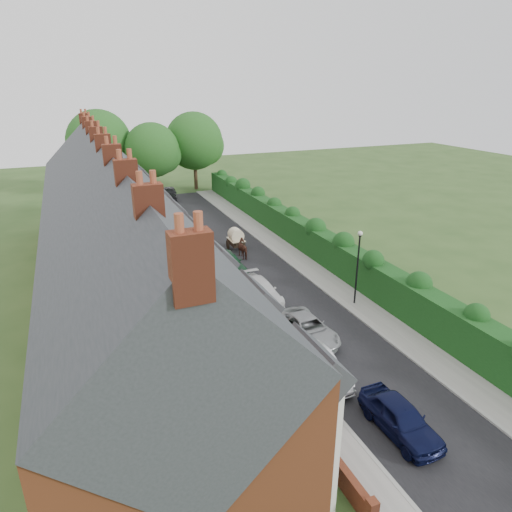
{
  "coord_description": "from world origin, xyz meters",
  "views": [
    {
      "loc": [
        -13.14,
        -18.77,
        13.98
      ],
      "look_at": [
        -1.43,
        9.57,
        2.2
      ],
      "focal_mm": 32.0,
      "sensor_mm": 36.0,
      "label": 1
    }
  ],
  "objects_px": {
    "car_navy": "(400,418)",
    "horse_cart": "(236,238)",
    "car_silver_b": "(307,328)",
    "car_grey": "(170,206)",
    "car_green": "(227,262)",
    "car_beige": "(186,224)",
    "car_red": "(193,230)",
    "car_white": "(260,291)",
    "horse": "(244,249)",
    "lamppost": "(358,258)",
    "car_silver_a": "(317,366)",
    "car_black": "(169,194)"
  },
  "relations": [
    {
      "from": "lamppost",
      "to": "car_navy",
      "type": "height_order",
      "value": "lamppost"
    },
    {
      "from": "car_green",
      "to": "car_grey",
      "type": "bearing_deg",
      "value": 86.35
    },
    {
      "from": "horse",
      "to": "car_silver_b",
      "type": "bearing_deg",
      "value": 80.75
    },
    {
      "from": "car_silver_a",
      "to": "car_white",
      "type": "bearing_deg",
      "value": 82.34
    },
    {
      "from": "horse_cart",
      "to": "car_beige",
      "type": "bearing_deg",
      "value": 110.77
    },
    {
      "from": "car_silver_a",
      "to": "car_white",
      "type": "xyz_separation_m",
      "value": [
        0.81,
        9.18,
        -0.05
      ]
    },
    {
      "from": "car_silver_b",
      "to": "car_grey",
      "type": "distance_m",
      "value": 30.36
    },
    {
      "from": "car_silver_a",
      "to": "car_grey",
      "type": "bearing_deg",
      "value": 87.17
    },
    {
      "from": "car_silver_a",
      "to": "lamppost",
      "type": "bearing_deg",
      "value": 41.3
    },
    {
      "from": "car_red",
      "to": "car_grey",
      "type": "relative_size",
      "value": 1.11
    },
    {
      "from": "lamppost",
      "to": "car_white",
      "type": "height_order",
      "value": "lamppost"
    },
    {
      "from": "car_green",
      "to": "horse",
      "type": "height_order",
      "value": "car_green"
    },
    {
      "from": "car_navy",
      "to": "car_grey",
      "type": "distance_m",
      "value": 38.54
    },
    {
      "from": "car_grey",
      "to": "car_black",
      "type": "bearing_deg",
      "value": 72.64
    },
    {
      "from": "car_silver_a",
      "to": "horse_cart",
      "type": "height_order",
      "value": "horse_cart"
    },
    {
      "from": "lamppost",
      "to": "car_grey",
      "type": "distance_m",
      "value": 28.56
    },
    {
      "from": "car_red",
      "to": "car_beige",
      "type": "distance_m",
      "value": 2.57
    },
    {
      "from": "lamppost",
      "to": "car_red",
      "type": "relative_size",
      "value": 1.06
    },
    {
      "from": "car_white",
      "to": "car_black",
      "type": "bearing_deg",
      "value": 87.98
    },
    {
      "from": "car_green",
      "to": "car_red",
      "type": "height_order",
      "value": "car_red"
    },
    {
      "from": "car_silver_a",
      "to": "car_beige",
      "type": "distance_m",
      "value": 26.22
    },
    {
      "from": "car_silver_a",
      "to": "car_silver_b",
      "type": "xyz_separation_m",
      "value": [
        1.4,
        3.57,
        -0.08
      ]
    },
    {
      "from": "car_navy",
      "to": "car_grey",
      "type": "height_order",
      "value": "car_navy"
    },
    {
      "from": "car_silver_a",
      "to": "horse",
      "type": "relative_size",
      "value": 2.45
    },
    {
      "from": "car_green",
      "to": "horse_cart",
      "type": "bearing_deg",
      "value": 57.51
    },
    {
      "from": "car_green",
      "to": "car_beige",
      "type": "bearing_deg",
      "value": 87.5
    },
    {
      "from": "lamppost",
      "to": "car_silver_a",
      "type": "relative_size",
      "value": 1.15
    },
    {
      "from": "lamppost",
      "to": "car_silver_a",
      "type": "distance_m",
      "value": 9.25
    },
    {
      "from": "car_white",
      "to": "car_grey",
      "type": "height_order",
      "value": "car_white"
    },
    {
      "from": "car_green",
      "to": "car_grey",
      "type": "distance_m",
      "value": 19.13
    },
    {
      "from": "car_beige",
      "to": "car_grey",
      "type": "relative_size",
      "value": 1.13
    },
    {
      "from": "car_black",
      "to": "car_silver_a",
      "type": "bearing_deg",
      "value": -81.18
    },
    {
      "from": "car_black",
      "to": "car_beige",
      "type": "bearing_deg",
      "value": -84.73
    },
    {
      "from": "car_green",
      "to": "horse_cart",
      "type": "relative_size",
      "value": 1.69
    },
    {
      "from": "car_silver_b",
      "to": "car_red",
      "type": "distance_m",
      "value": 20.13
    },
    {
      "from": "car_navy",
      "to": "car_red",
      "type": "distance_m",
      "value": 28.31
    },
    {
      "from": "car_beige",
      "to": "car_navy",
      "type": "bearing_deg",
      "value": -97.32
    },
    {
      "from": "car_grey",
      "to": "horse",
      "type": "relative_size",
      "value": 2.41
    },
    {
      "from": "car_silver_b",
      "to": "horse",
      "type": "height_order",
      "value": "horse"
    },
    {
      "from": "car_navy",
      "to": "horse_cart",
      "type": "xyz_separation_m",
      "value": [
        1.3,
        23.72,
        0.42
      ]
    },
    {
      "from": "lamppost",
      "to": "car_black",
      "type": "distance_m",
      "value": 33.83
    },
    {
      "from": "car_silver_b",
      "to": "car_grey",
      "type": "bearing_deg",
      "value": 89.28
    },
    {
      "from": "horse",
      "to": "horse_cart",
      "type": "xyz_separation_m",
      "value": [
        -0.0,
        1.98,
        0.36
      ]
    },
    {
      "from": "car_red",
      "to": "car_black",
      "type": "relative_size",
      "value": 1.06
    },
    {
      "from": "car_red",
      "to": "horse",
      "type": "relative_size",
      "value": 2.66
    },
    {
      "from": "car_grey",
      "to": "horse",
      "type": "xyz_separation_m",
      "value": [
        2.59,
        -16.78,
        0.13
      ]
    },
    {
      "from": "car_red",
      "to": "horse_cart",
      "type": "distance_m",
      "value": 5.3
    },
    {
      "from": "lamppost",
      "to": "car_white",
      "type": "bearing_deg",
      "value": 151.69
    },
    {
      "from": "car_red",
      "to": "car_grey",
      "type": "height_order",
      "value": "car_red"
    },
    {
      "from": "car_navy",
      "to": "horse",
      "type": "distance_m",
      "value": 21.78
    }
  ]
}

